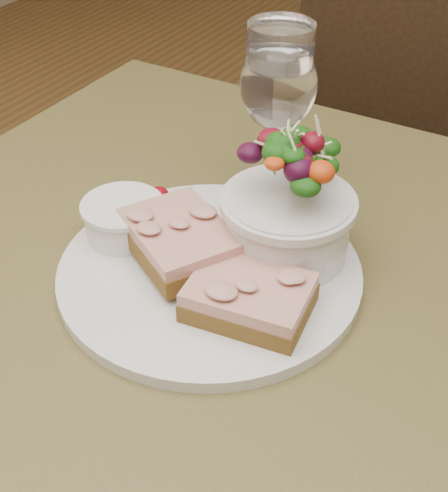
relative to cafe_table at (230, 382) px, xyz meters
The scene contains 9 objects.
cafe_table is the anchor object (origin of this frame).
chair_far 0.78m from the cafe_table, 88.06° to the left, with size 0.45×0.45×0.90m.
dinner_plate 0.12m from the cafe_table, 146.41° to the left, with size 0.28×0.28×0.01m, color silver.
sandwich_front 0.13m from the cafe_table, 21.24° to the right, with size 0.11×0.09×0.03m.
sandwich_back 0.15m from the cafe_table, 163.12° to the left, with size 0.13×0.12×0.03m.
ramekin 0.19m from the cafe_table, 169.18° to the left, with size 0.07×0.07×0.04m.
salad_bowl 0.19m from the cafe_table, 80.31° to the left, with size 0.11×0.11×0.13m.
garnish 0.19m from the cafe_table, 144.02° to the left, with size 0.05×0.04×0.02m.
wine_glass 0.29m from the cafe_table, 105.24° to the left, with size 0.08×0.08×0.18m.
Camera 1 is at (0.22, -0.39, 1.16)m, focal length 50.00 mm.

